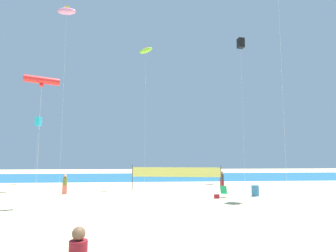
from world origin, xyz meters
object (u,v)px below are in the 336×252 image
at_px(trash_barrel, 255,191).
at_px(kite_cyan_box, 38,121).
at_px(beach_handbag, 217,196).
at_px(kite_black_box, 241,43).
at_px(beachgoer_charcoal_shirt, 222,179).
at_px(folding_beach_chair, 224,191).
at_px(beachgoer_olive_shirt, 65,184).
at_px(volleyball_net, 176,173).
at_px(kite_pink_inflatable, 67,11).
at_px(kite_red_tube, 42,80).
at_px(kite_lime_inflatable, 146,51).

relative_size(trash_barrel, kite_cyan_box, 0.11).
bearing_deg(kite_cyan_box, beach_handbag, -36.46).
distance_m(trash_barrel, kite_black_box, 21.33).
bearing_deg(beachgoer_charcoal_shirt, folding_beach_chair, -76.31).
height_order(beachgoer_olive_shirt, volleyball_net, volleyball_net).
distance_m(beachgoer_charcoal_shirt, kite_pink_inflatable, 23.66).
relative_size(beach_handbag, kite_black_box, 0.02).
height_order(beachgoer_olive_shirt, kite_pink_inflatable, kite_pink_inflatable).
distance_m(folding_beach_chair, kite_black_box, 22.22).
bearing_deg(beach_handbag, trash_barrel, 17.02).
relative_size(trash_barrel, kite_black_box, 0.05).
xyz_separation_m(kite_red_tube, kite_lime_inflatable, (6.72, 10.16, 6.12)).
height_order(beach_handbag, kite_black_box, kite_black_box).
bearing_deg(kite_red_tube, folding_beach_chair, 16.15).
bearing_deg(kite_lime_inflatable, kite_red_tube, -123.48).
distance_m(trash_barrel, volleyball_net, 7.47).
distance_m(volleyball_net, kite_lime_inflatable, 12.98).
bearing_deg(kite_lime_inflatable, kite_black_box, 25.69).
height_order(volleyball_net, beach_handbag, volleyball_net).
bearing_deg(beachgoer_charcoal_shirt, beachgoer_olive_shirt, -137.85).
xyz_separation_m(trash_barrel, kite_cyan_box, (-21.85, 12.52, 7.03)).
bearing_deg(kite_red_tube, beachgoer_charcoal_shirt, 35.87).
bearing_deg(kite_pink_inflatable, beach_handbag, -26.91).
height_order(kite_black_box, kite_pink_inflatable, kite_pink_inflatable).
height_order(beachgoer_charcoal_shirt, folding_beach_chair, beachgoer_charcoal_shirt).
height_order(trash_barrel, kite_pink_inflatable, kite_pink_inflatable).
bearing_deg(beach_handbag, volleyball_net, 115.39).
bearing_deg(beachgoer_olive_shirt, kite_red_tube, 110.25).
height_order(beachgoer_charcoal_shirt, kite_pink_inflatable, kite_pink_inflatable).
relative_size(kite_cyan_box, kite_lime_inflatable, 0.54).
relative_size(beachgoer_charcoal_shirt, kite_red_tube, 0.20).
relative_size(trash_barrel, kite_pink_inflatable, 0.05).
xyz_separation_m(volleyball_net, kite_red_tube, (-9.66, -8.59, 6.42)).
relative_size(kite_red_tube, kite_lime_inflatable, 0.57).
height_order(folding_beach_chair, beach_handbag, folding_beach_chair).
distance_m(folding_beach_chair, trash_barrel, 2.81).
height_order(folding_beach_chair, kite_pink_inflatable, kite_pink_inflatable).
bearing_deg(kite_lime_inflatable, beachgoer_olive_shirt, -154.33).
bearing_deg(kite_pink_inflatable, beachgoer_charcoal_shirt, 1.44).
bearing_deg(kite_red_tube, kite_lime_inflatable, 56.52).
bearing_deg(kite_cyan_box, kite_pink_inflatable, -54.76).
distance_m(beach_handbag, kite_cyan_box, 23.99).
xyz_separation_m(beach_handbag, kite_pink_inflatable, (-13.70, 6.95, 18.00)).
relative_size(trash_barrel, volleyball_net, 0.10).
distance_m(folding_beach_chair, kite_lime_inflatable, 16.36).
relative_size(beachgoer_charcoal_shirt, trash_barrel, 1.95).
xyz_separation_m(beachgoer_olive_shirt, kite_cyan_box, (-6.07, 9.95, 6.56)).
bearing_deg(kite_pink_inflatable, beachgoer_olive_shirt, -67.34).
xyz_separation_m(kite_black_box, kite_pink_inflatable, (-20.56, -5.90, 0.28)).
distance_m(beachgoer_charcoal_shirt, kite_lime_inflatable, 15.49).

